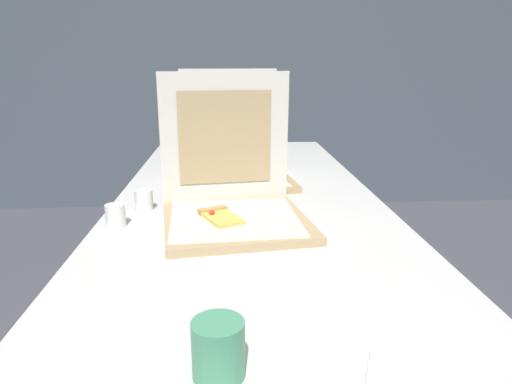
{
  "coord_description": "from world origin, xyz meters",
  "views": [
    {
      "loc": [
        -0.06,
        -0.91,
        1.17
      ],
      "look_at": [
        0.02,
        0.43,
        0.79
      ],
      "focal_mm": 32.59,
      "sensor_mm": 36.0,
      "label": 1
    }
  ],
  "objects_px": {
    "pizza_box_front": "(233,201)",
    "cup_white_near_center": "(144,200)",
    "cup_printed_front": "(218,349)",
    "pizza_box_middle": "(235,165)",
    "cup_white_near_left": "(115,215)",
    "table": "(247,210)"
  },
  "relations": [
    {
      "from": "cup_white_near_center",
      "to": "cup_printed_front",
      "type": "bearing_deg",
      "value": -73.05
    },
    {
      "from": "pizza_box_middle",
      "to": "cup_white_near_left",
      "type": "distance_m",
      "value": 0.6
    },
    {
      "from": "cup_printed_front",
      "to": "cup_white_near_left",
      "type": "bearing_deg",
      "value": 114.36
    },
    {
      "from": "pizza_box_front",
      "to": "cup_white_near_center",
      "type": "height_order",
      "value": "pizza_box_front"
    },
    {
      "from": "pizza_box_front",
      "to": "cup_printed_front",
      "type": "distance_m",
      "value": 0.67
    },
    {
      "from": "cup_printed_front",
      "to": "table",
      "type": "bearing_deg",
      "value": 85.13
    },
    {
      "from": "pizza_box_middle",
      "to": "cup_white_near_center",
      "type": "bearing_deg",
      "value": -136.28
    },
    {
      "from": "cup_white_near_center",
      "to": "cup_white_near_left",
      "type": "xyz_separation_m",
      "value": [
        -0.05,
        -0.14,
        0.0
      ]
    },
    {
      "from": "cup_white_near_center",
      "to": "table",
      "type": "bearing_deg",
      "value": 22.0
    },
    {
      "from": "cup_white_near_center",
      "to": "cup_white_near_left",
      "type": "relative_size",
      "value": 1.0
    },
    {
      "from": "pizza_box_front",
      "to": "pizza_box_middle",
      "type": "xyz_separation_m",
      "value": [
        0.01,
        0.48,
        0.0
      ]
    },
    {
      "from": "cup_white_near_center",
      "to": "pizza_box_middle",
      "type": "bearing_deg",
      "value": 51.63
    },
    {
      "from": "pizza_box_front",
      "to": "cup_printed_front",
      "type": "bearing_deg",
      "value": -100.54
    },
    {
      "from": "table",
      "to": "pizza_box_middle",
      "type": "xyz_separation_m",
      "value": [
        -0.04,
        0.23,
        0.11
      ]
    },
    {
      "from": "pizza_box_front",
      "to": "cup_printed_front",
      "type": "height_order",
      "value": "pizza_box_front"
    },
    {
      "from": "pizza_box_front",
      "to": "cup_white_near_left",
      "type": "height_order",
      "value": "pizza_box_front"
    },
    {
      "from": "pizza_box_middle",
      "to": "cup_printed_front",
      "type": "bearing_deg",
      "value": -100.02
    },
    {
      "from": "table",
      "to": "pizza_box_middle",
      "type": "distance_m",
      "value": 0.26
    },
    {
      "from": "pizza_box_front",
      "to": "cup_white_near_left",
      "type": "distance_m",
      "value": 0.32
    },
    {
      "from": "pizza_box_middle",
      "to": "cup_white_near_left",
      "type": "relative_size",
      "value": 7.19
    },
    {
      "from": "pizza_box_front",
      "to": "pizza_box_middle",
      "type": "height_order",
      "value": "same"
    },
    {
      "from": "table",
      "to": "cup_white_near_left",
      "type": "relative_size",
      "value": 34.76
    }
  ]
}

